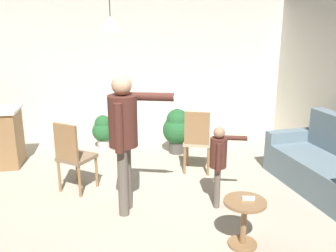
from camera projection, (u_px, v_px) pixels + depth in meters
The scene contains 12 objects.
ground at pixel (146, 212), 4.55m from camera, with size 7.68×7.68×0.00m, color #B2A893.
wall_back at pixel (128, 70), 7.21m from camera, with size 6.40×0.10×2.70m, color silver.
couch_floral at pixel (328, 167), 5.11m from camera, with size 1.04×1.88×1.00m.
side_table_by_couch at pixel (244, 218), 3.79m from camera, with size 0.44×0.44×0.52m.
person_adult at pixel (124, 130), 4.29m from camera, with size 0.87×0.48×1.71m.
person_child at pixel (219, 158), 4.54m from camera, with size 0.58×0.30×1.05m.
dining_chair_by_counter at pixel (73, 154), 4.97m from camera, with size 0.59×0.59×1.00m.
dining_chair_near_wall at pixel (197, 139), 5.61m from camera, with size 0.53×0.53×1.00m.
potted_plant_corner at pixel (103, 130), 6.76m from camera, with size 0.41×0.41×0.63m.
potted_plant_by_wall at pixel (177, 129), 6.50m from camera, with size 0.52×0.52×0.80m.
spare_remote_on_table at pixel (248, 198), 3.75m from camera, with size 0.04×0.13×0.04m, color white.
ceiling_light_pendant at pixel (110, 24), 4.82m from camera, with size 0.32×0.32×0.55m.
Camera 1 is at (-0.39, -4.07, 2.29)m, focal length 39.10 mm.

